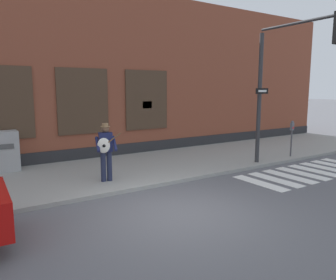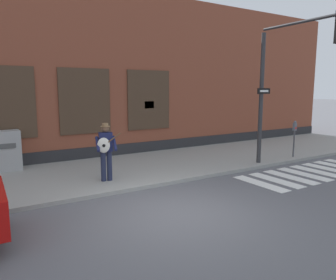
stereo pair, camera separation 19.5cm
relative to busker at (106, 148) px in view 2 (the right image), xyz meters
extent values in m
plane|color=#56565B|center=(0.52, -2.92, -1.09)|extent=(160.00, 160.00, 0.00)
cube|color=gray|center=(0.52, 1.19, -1.03)|extent=(28.00, 4.41, 0.11)
cube|color=brown|center=(0.52, 5.39, 2.24)|extent=(28.00, 4.00, 6.66)
cube|color=#28282B|center=(0.52, 3.37, -0.81)|extent=(28.00, 0.04, 0.55)
cube|color=#473323|center=(-2.23, 3.36, 1.24)|extent=(1.96, 0.06, 2.47)
cube|color=black|center=(-2.23, 3.35, 1.24)|extent=(1.84, 0.03, 2.35)
cube|color=#473323|center=(0.52, 3.36, 1.24)|extent=(1.96, 0.06, 2.47)
cube|color=black|center=(0.52, 3.35, 1.24)|extent=(1.84, 0.03, 2.35)
cube|color=#473323|center=(3.26, 3.36, 1.24)|extent=(1.96, 0.06, 2.47)
cube|color=black|center=(3.26, 3.35, 1.24)|extent=(1.84, 0.03, 2.35)
cube|color=yellow|center=(3.26, 3.34, 1.04)|extent=(0.44, 0.02, 0.30)
cube|color=silver|center=(3.92, -2.32, -1.08)|extent=(0.42, 1.90, 0.01)
cube|color=silver|center=(4.60, -2.32, -1.08)|extent=(0.42, 1.90, 0.01)
cube|color=silver|center=(5.28, -2.32, -1.08)|extent=(0.42, 1.90, 0.01)
cube|color=silver|center=(5.97, -2.32, -1.08)|extent=(0.42, 1.90, 0.01)
cube|color=silver|center=(6.65, -2.32, -1.08)|extent=(0.42, 1.90, 0.01)
cube|color=silver|center=(7.33, -2.32, -1.08)|extent=(0.42, 1.90, 0.01)
cube|color=silver|center=(-2.90, -1.79, -0.35)|extent=(0.07, 0.24, 0.12)
cube|color=silver|center=(-2.93, -2.93, -0.35)|extent=(0.07, 0.24, 0.12)
cylinder|color=#1E233D|center=(0.11, 0.01, -0.53)|extent=(0.15, 0.15, 0.88)
cylinder|color=#1E233D|center=(-0.07, 0.04, -0.53)|extent=(0.15, 0.15, 0.88)
cube|color=#191E47|center=(0.02, 0.03, 0.19)|extent=(0.42, 0.31, 0.56)
sphere|color=brown|center=(0.02, 0.03, 0.57)|extent=(0.22, 0.22, 0.22)
cylinder|color=olive|center=(0.02, 0.03, 0.63)|extent=(0.27, 0.28, 0.02)
cylinder|color=olive|center=(0.02, 0.03, 0.68)|extent=(0.18, 0.18, 0.09)
cylinder|color=#191E47|center=(0.23, -0.12, 0.15)|extent=(0.21, 0.52, 0.39)
cylinder|color=#191E47|center=(-0.24, 0.00, 0.15)|extent=(0.21, 0.52, 0.39)
ellipsoid|color=silver|center=(-0.10, -0.12, 0.12)|extent=(0.38, 0.21, 0.44)
cylinder|color=black|center=(-0.12, -0.18, 0.12)|extent=(0.09, 0.03, 0.09)
cylinder|color=brown|center=(0.14, -0.20, 0.30)|extent=(0.47, 0.15, 0.34)
cylinder|color=#2D2D30|center=(5.66, -0.62, 1.33)|extent=(0.15, 0.15, 4.60)
cylinder|color=#2D2D30|center=(5.61, -2.20, 3.73)|extent=(0.19, 3.17, 0.09)
cube|color=black|center=(5.66, -0.73, 1.63)|extent=(0.60, 0.05, 0.20)
cube|color=white|center=(5.65, -0.75, 1.63)|extent=(0.40, 0.02, 0.07)
cylinder|color=#47474C|center=(7.59, -0.64, -0.45)|extent=(0.06, 0.06, 1.05)
cube|color=#565B66|center=(7.59, -0.64, 0.23)|extent=(0.13, 0.10, 0.30)
sphere|color=#565B66|center=(7.59, -0.64, 0.41)|extent=(0.11, 0.11, 0.11)
cube|color=red|center=(7.59, -0.70, 0.18)|extent=(0.09, 0.01, 0.07)
cube|color=#9E9E9E|center=(-2.31, 2.94, -0.31)|extent=(0.84, 0.59, 1.32)
cube|color=#4C4C4C|center=(-2.31, 2.64, -0.12)|extent=(0.50, 0.02, 0.16)
camera|label=1|loc=(-3.53, -8.77, 1.70)|focal=35.00mm
camera|label=2|loc=(-3.36, -8.87, 1.70)|focal=35.00mm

